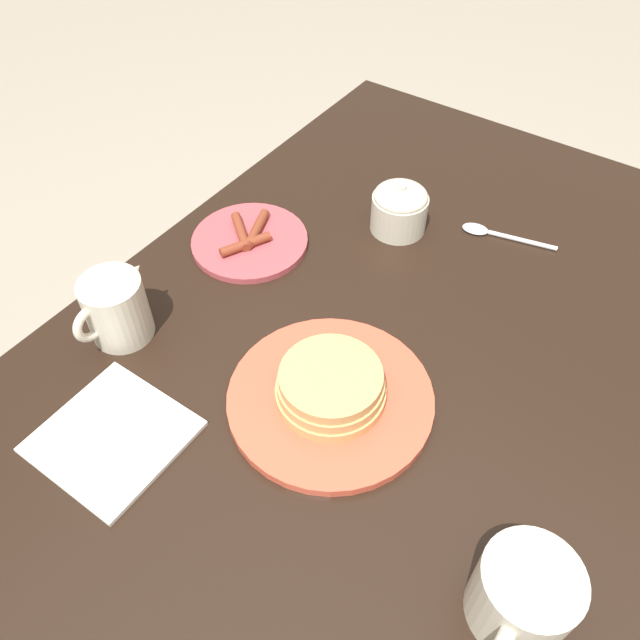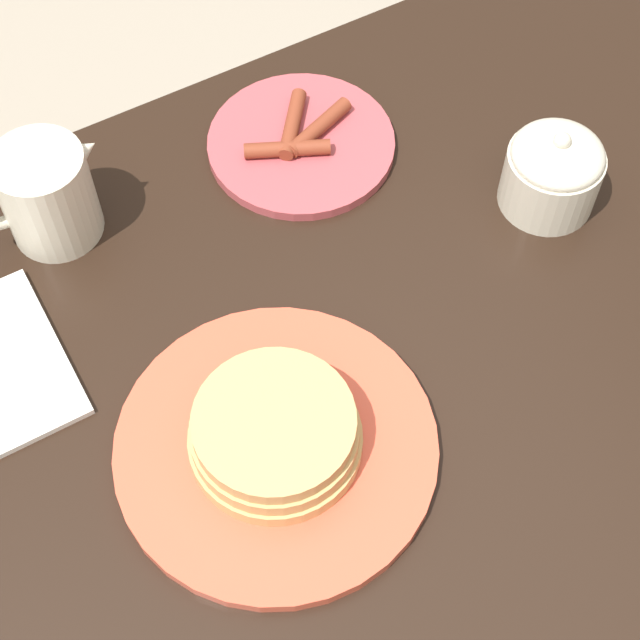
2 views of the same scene
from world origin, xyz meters
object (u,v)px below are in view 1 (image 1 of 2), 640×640
(coffee_mug, at_px, (522,597))
(creamer_pitcher, at_px, (117,307))
(spoon, at_px, (492,233))
(side_plate_bacon, at_px, (250,240))
(napkin, at_px, (113,436))
(pancake_plate, at_px, (331,392))
(sugar_bowl, at_px, (400,208))

(coffee_mug, bearing_deg, creamer_pitcher, -94.10)
(creamer_pitcher, distance_m, spoon, 0.55)
(side_plate_bacon, bearing_deg, napkin, 13.37)
(pancake_plate, relative_size, coffee_mug, 2.02)
(spoon, bearing_deg, pancake_plate, -4.60)
(pancake_plate, height_order, spoon, pancake_plate)
(pancake_plate, bearing_deg, napkin, -43.89)
(pancake_plate, distance_m, side_plate_bacon, 0.31)
(creamer_pitcher, bearing_deg, pancake_plate, 102.41)
(pancake_plate, distance_m, creamer_pitcher, 0.29)
(creamer_pitcher, bearing_deg, spoon, 145.35)
(creamer_pitcher, relative_size, spoon, 0.84)
(sugar_bowl, height_order, spoon, sugar_bowl)
(sugar_bowl, xyz_separation_m, napkin, (0.50, -0.08, -0.04))
(sugar_bowl, bearing_deg, side_plate_bacon, -45.83)
(creamer_pitcher, relative_size, napkin, 0.78)
(sugar_bowl, relative_size, spoon, 0.59)
(pancake_plate, bearing_deg, creamer_pitcher, -77.59)
(pancake_plate, xyz_separation_m, napkin, (0.18, -0.17, -0.02))
(coffee_mug, bearing_deg, spoon, -154.01)
(sugar_bowl, bearing_deg, napkin, -8.94)
(coffee_mug, distance_m, creamer_pitcher, 0.55)
(spoon, bearing_deg, side_plate_bacon, -52.11)
(napkin, bearing_deg, pancake_plate, 136.11)
(coffee_mug, relative_size, sugar_bowl, 1.44)
(creamer_pitcher, bearing_deg, side_plate_bacon, 173.94)
(side_plate_bacon, bearing_deg, spoon, 127.89)
(sugar_bowl, height_order, napkin, sugar_bowl)
(creamer_pitcher, relative_size, sugar_bowl, 1.41)
(pancake_plate, relative_size, spoon, 1.72)
(pancake_plate, relative_size, napkin, 1.60)
(spoon, bearing_deg, napkin, -19.80)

